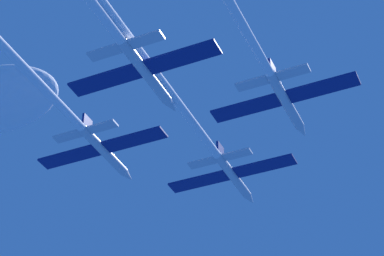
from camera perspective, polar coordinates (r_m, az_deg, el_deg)
The scene contains 2 objects.
jet_lead at distance 81.94m, azimuth -2.07°, elevation 3.23°, with size 16.77×63.56×2.78m.
jet_left_wing at distance 83.02m, azimuth -11.53°, elevation 3.45°, with size 16.77×51.43×2.78m.
Camera 1 is at (29.03, -75.67, -51.60)m, focal length 71.11 mm.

